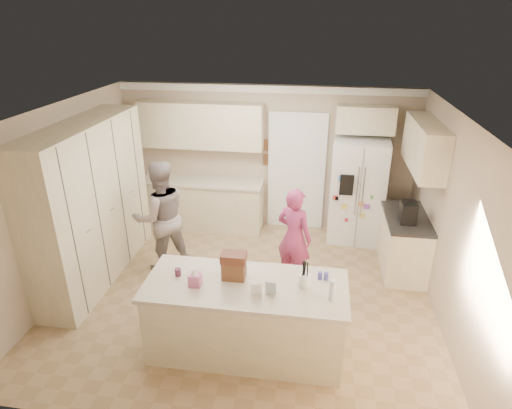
# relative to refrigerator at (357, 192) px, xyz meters

# --- Properties ---
(floor) EXTENTS (5.20, 4.60, 0.02)m
(floor) POSITION_rel_refrigerator_xyz_m (-1.62, -1.92, -0.91)
(floor) COLOR #9F835D
(floor) RESTS_ON ground
(ceiling) EXTENTS (5.20, 4.60, 0.02)m
(ceiling) POSITION_rel_refrigerator_xyz_m (-1.62, -1.92, 1.71)
(ceiling) COLOR white
(ceiling) RESTS_ON wall_back
(wall_back) EXTENTS (5.20, 0.02, 2.60)m
(wall_back) POSITION_rel_refrigerator_xyz_m (-1.62, 0.39, 0.40)
(wall_back) COLOR #BFAB91
(wall_back) RESTS_ON ground
(wall_front) EXTENTS (5.20, 0.02, 2.60)m
(wall_front) POSITION_rel_refrigerator_xyz_m (-1.62, -4.23, 0.40)
(wall_front) COLOR #BFAB91
(wall_front) RESTS_ON ground
(wall_left) EXTENTS (0.02, 4.60, 2.60)m
(wall_left) POSITION_rel_refrigerator_xyz_m (-4.23, -1.92, 0.40)
(wall_left) COLOR #BFAB91
(wall_left) RESTS_ON ground
(wall_right) EXTENTS (0.02, 4.60, 2.60)m
(wall_right) POSITION_rel_refrigerator_xyz_m (0.99, -1.92, 0.40)
(wall_right) COLOR #BFAB91
(wall_right) RESTS_ON ground
(crown_back) EXTENTS (5.20, 0.08, 0.12)m
(crown_back) POSITION_rel_refrigerator_xyz_m (-1.62, 0.34, 1.63)
(crown_back) COLOR white
(crown_back) RESTS_ON wall_back
(pantry_bank) EXTENTS (0.60, 2.60, 2.35)m
(pantry_bank) POSITION_rel_refrigerator_xyz_m (-3.92, -1.72, 0.28)
(pantry_bank) COLOR beige
(pantry_bank) RESTS_ON floor
(back_base_cab) EXTENTS (2.20, 0.60, 0.88)m
(back_base_cab) POSITION_rel_refrigerator_xyz_m (-2.77, 0.08, -0.46)
(back_base_cab) COLOR beige
(back_base_cab) RESTS_ON floor
(back_countertop) EXTENTS (2.24, 0.63, 0.04)m
(back_countertop) POSITION_rel_refrigerator_xyz_m (-2.77, 0.07, 0.00)
(back_countertop) COLOR beige
(back_countertop) RESTS_ON back_base_cab
(back_upper_cab) EXTENTS (2.20, 0.35, 0.80)m
(back_upper_cab) POSITION_rel_refrigerator_xyz_m (-2.77, 0.21, 1.00)
(back_upper_cab) COLOR beige
(back_upper_cab) RESTS_ON wall_back
(doorway_opening) EXTENTS (0.90, 0.06, 2.10)m
(doorway_opening) POSITION_rel_refrigerator_xyz_m (-1.07, 0.36, 0.15)
(doorway_opening) COLOR black
(doorway_opening) RESTS_ON floor
(doorway_casing) EXTENTS (1.02, 0.03, 2.22)m
(doorway_casing) POSITION_rel_refrigerator_xyz_m (-1.07, 0.33, 0.15)
(doorway_casing) COLOR white
(doorway_casing) RESTS_ON floor
(wall_frame_upper) EXTENTS (0.15, 0.02, 0.20)m
(wall_frame_upper) POSITION_rel_refrigerator_xyz_m (-1.60, 0.35, 0.65)
(wall_frame_upper) COLOR brown
(wall_frame_upper) RESTS_ON wall_back
(wall_frame_lower) EXTENTS (0.15, 0.02, 0.20)m
(wall_frame_lower) POSITION_rel_refrigerator_xyz_m (-1.60, 0.35, 0.38)
(wall_frame_lower) COLOR brown
(wall_frame_lower) RESTS_ON wall_back
(refrigerator) EXTENTS (0.95, 0.77, 1.80)m
(refrigerator) POSITION_rel_refrigerator_xyz_m (0.00, 0.00, 0.00)
(refrigerator) COLOR white
(refrigerator) RESTS_ON floor
(fridge_seam) EXTENTS (0.02, 0.02, 1.78)m
(fridge_seam) POSITION_rel_refrigerator_xyz_m (0.00, -0.35, 0.00)
(fridge_seam) COLOR gray
(fridge_seam) RESTS_ON refrigerator
(fridge_dispenser) EXTENTS (0.22, 0.03, 0.35)m
(fridge_dispenser) POSITION_rel_refrigerator_xyz_m (-0.22, -0.37, 0.25)
(fridge_dispenser) COLOR black
(fridge_dispenser) RESTS_ON refrigerator
(fridge_handle_l) EXTENTS (0.02, 0.02, 0.85)m
(fridge_handle_l) POSITION_rel_refrigerator_xyz_m (-0.05, -0.37, 0.15)
(fridge_handle_l) COLOR silver
(fridge_handle_l) RESTS_ON refrigerator
(fridge_handle_r) EXTENTS (0.02, 0.02, 0.85)m
(fridge_handle_r) POSITION_rel_refrigerator_xyz_m (0.05, -0.37, 0.15)
(fridge_handle_r) COLOR silver
(fridge_handle_r) RESTS_ON refrigerator
(over_fridge_cab) EXTENTS (0.95, 0.35, 0.45)m
(over_fridge_cab) POSITION_rel_refrigerator_xyz_m (0.03, 0.21, 1.20)
(over_fridge_cab) COLOR beige
(over_fridge_cab) RESTS_ON wall_back
(right_base_cab) EXTENTS (0.60, 1.20, 0.88)m
(right_base_cab) POSITION_rel_refrigerator_xyz_m (0.68, -0.92, -0.46)
(right_base_cab) COLOR beige
(right_base_cab) RESTS_ON floor
(right_countertop) EXTENTS (0.63, 1.24, 0.04)m
(right_countertop) POSITION_rel_refrigerator_xyz_m (0.67, -0.92, 0.00)
(right_countertop) COLOR #2D2B28
(right_countertop) RESTS_ON right_base_cab
(right_upper_cab) EXTENTS (0.35, 1.50, 0.70)m
(right_upper_cab) POSITION_rel_refrigerator_xyz_m (0.80, -0.72, 1.05)
(right_upper_cab) COLOR beige
(right_upper_cab) RESTS_ON wall_right
(coffee_maker) EXTENTS (0.22, 0.28, 0.30)m
(coffee_maker) POSITION_rel_refrigerator_xyz_m (0.63, -1.12, 0.17)
(coffee_maker) COLOR black
(coffee_maker) RESTS_ON right_countertop
(island_base) EXTENTS (2.20, 0.90, 0.88)m
(island_base) POSITION_rel_refrigerator_xyz_m (-1.42, -3.02, -0.46)
(island_base) COLOR beige
(island_base) RESTS_ON floor
(island_top) EXTENTS (2.28, 0.96, 0.05)m
(island_top) POSITION_rel_refrigerator_xyz_m (-1.42, -3.02, 0.00)
(island_top) COLOR beige
(island_top) RESTS_ON island_base
(utensil_crock) EXTENTS (0.13, 0.13, 0.15)m
(utensil_crock) POSITION_rel_refrigerator_xyz_m (-0.77, -2.97, 0.10)
(utensil_crock) COLOR white
(utensil_crock) RESTS_ON island_top
(tissue_box) EXTENTS (0.13, 0.13, 0.14)m
(tissue_box) POSITION_rel_refrigerator_xyz_m (-1.97, -3.12, 0.10)
(tissue_box) COLOR #CF649F
(tissue_box) RESTS_ON island_top
(tissue_plume) EXTENTS (0.08, 0.08, 0.08)m
(tissue_plume) POSITION_rel_refrigerator_xyz_m (-1.97, -3.12, 0.20)
(tissue_plume) COLOR white
(tissue_plume) RESTS_ON tissue_box
(dollhouse_body) EXTENTS (0.26, 0.18, 0.22)m
(dollhouse_body) POSITION_rel_refrigerator_xyz_m (-1.57, -2.92, 0.14)
(dollhouse_body) COLOR brown
(dollhouse_body) RESTS_ON island_top
(dollhouse_roof) EXTENTS (0.28, 0.20, 0.10)m
(dollhouse_roof) POSITION_rel_refrigerator_xyz_m (-1.57, -2.92, 0.30)
(dollhouse_roof) COLOR #592D1E
(dollhouse_roof) RESTS_ON dollhouse_body
(jam_jar) EXTENTS (0.07, 0.07, 0.09)m
(jam_jar) POSITION_rel_refrigerator_xyz_m (-2.22, -2.97, 0.07)
(jam_jar) COLOR #59263F
(jam_jar) RESTS_ON island_top
(greeting_card_a) EXTENTS (0.12, 0.06, 0.16)m
(greeting_card_a) POSITION_rel_refrigerator_xyz_m (-1.27, -3.22, 0.11)
(greeting_card_a) COLOR white
(greeting_card_a) RESTS_ON island_top
(greeting_card_b) EXTENTS (0.12, 0.05, 0.16)m
(greeting_card_b) POSITION_rel_refrigerator_xyz_m (-1.12, -3.17, 0.11)
(greeting_card_b) COLOR silver
(greeting_card_b) RESTS_ON island_top
(water_bottle) EXTENTS (0.07, 0.07, 0.24)m
(water_bottle) POSITION_rel_refrigerator_xyz_m (-0.47, -3.17, 0.14)
(water_bottle) COLOR silver
(water_bottle) RESTS_ON island_top
(shaker_salt) EXTENTS (0.05, 0.05, 0.09)m
(shaker_salt) POSITION_rel_refrigerator_xyz_m (-0.60, -2.80, 0.07)
(shaker_salt) COLOR #4344AA
(shaker_salt) RESTS_ON island_top
(shaker_pepper) EXTENTS (0.05, 0.05, 0.09)m
(shaker_pepper) POSITION_rel_refrigerator_xyz_m (-0.53, -2.80, 0.07)
(shaker_pepper) COLOR #4344AA
(shaker_pepper) RESTS_ON island_top
(teen_boy) EXTENTS (1.08, 1.03, 1.76)m
(teen_boy) POSITION_rel_refrigerator_xyz_m (-3.00, -1.42, -0.02)
(teen_boy) COLOR #999491
(teen_boy) RESTS_ON floor
(teen_girl) EXTENTS (0.65, 0.57, 1.50)m
(teen_girl) POSITION_rel_refrigerator_xyz_m (-0.98, -1.51, -0.15)
(teen_girl) COLOR #A7317F
(teen_girl) RESTS_ON floor
(fridge_magnets) EXTENTS (0.76, 0.02, 1.44)m
(fridge_magnets) POSITION_rel_refrigerator_xyz_m (0.00, -0.36, 0.00)
(fridge_magnets) COLOR tan
(fridge_magnets) RESTS_ON refrigerator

